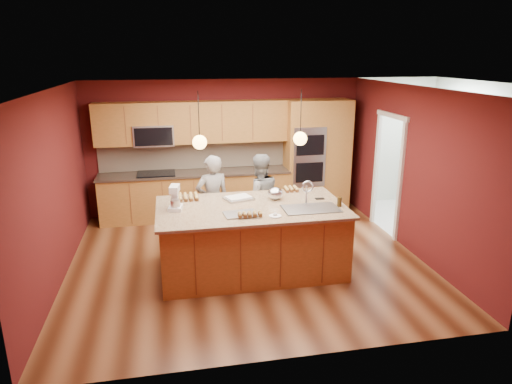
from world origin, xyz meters
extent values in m
plane|color=#46210F|center=(0.00, 0.00, 0.00)|extent=(5.50, 5.50, 0.00)
plane|color=silver|center=(0.00, 0.00, 2.70)|extent=(5.50, 5.50, 0.00)
plane|color=#4F1313|center=(0.00, 2.50, 1.35)|extent=(5.50, 0.00, 5.50)
plane|color=#4F1313|center=(0.00, -2.50, 1.35)|extent=(5.50, 0.00, 5.50)
plane|color=#4F1313|center=(-2.75, 0.00, 1.35)|extent=(0.00, 5.00, 5.00)
plane|color=#4F1313|center=(2.75, 0.00, 1.35)|extent=(0.00, 5.00, 5.00)
cube|color=olive|center=(-0.65, 2.20, 0.45)|extent=(3.70, 0.60, 0.90)
cube|color=#32241F|center=(-0.65, 2.19, 0.92)|extent=(3.74, 0.64, 0.04)
cube|color=beige|center=(-0.65, 2.48, 1.22)|extent=(3.70, 0.03, 0.56)
cube|color=olive|center=(-0.65, 2.32, 1.90)|extent=(3.70, 0.36, 0.80)
cube|color=black|center=(-1.40, 2.18, 0.94)|extent=(0.72, 0.52, 0.03)
cube|color=#9D9FA4|center=(-1.40, 2.30, 1.68)|extent=(0.76, 0.40, 0.40)
cube|color=olive|center=(1.60, 2.20, 1.15)|extent=(0.80, 0.60, 2.30)
cube|color=#9D9FA4|center=(1.60, 1.90, 1.20)|extent=(0.66, 0.04, 1.20)
cube|color=olive|center=(2.25, 2.20, 1.15)|extent=(0.50, 0.60, 2.30)
plane|color=beige|center=(3.65, 1.20, 0.00)|extent=(2.60, 2.60, 0.00)
plane|color=beige|center=(4.55, 1.20, 1.35)|extent=(0.00, 2.70, 2.70)
cube|color=white|center=(4.35, 1.20, 1.95)|extent=(0.35, 2.40, 0.75)
cylinder|color=black|center=(-0.70, -0.30, 2.35)|extent=(0.01, 0.01, 0.70)
sphere|color=#FFBA57|center=(-0.70, -0.30, 2.00)|extent=(0.20, 0.20, 0.20)
cylinder|color=black|center=(0.74, -0.30, 2.35)|extent=(0.01, 0.01, 0.70)
sphere|color=#FFBA57|center=(0.74, -0.30, 2.00)|extent=(0.20, 0.20, 0.20)
cube|color=olive|center=(0.02, -0.30, 0.49)|extent=(2.67, 1.44, 0.98)
cube|color=#D0BC8E|center=(0.02, -0.30, 1.00)|extent=(2.77, 1.54, 0.04)
cube|color=#9D9FA4|center=(0.85, -0.58, 0.94)|extent=(0.80, 0.47, 0.18)
imported|color=black|center=(-0.45, 0.72, 0.79)|extent=(0.65, 0.49, 1.59)
imported|color=gray|center=(0.34, 0.72, 0.79)|extent=(0.83, 0.69, 1.57)
cube|color=white|center=(-1.08, -0.25, 1.05)|extent=(0.23, 0.27, 0.06)
cube|color=white|center=(-1.08, -0.15, 1.20)|extent=(0.11, 0.09, 0.24)
cube|color=white|center=(-1.08, -0.23, 1.33)|extent=(0.16, 0.26, 0.09)
cylinder|color=silver|center=(-1.08, -0.29, 1.11)|extent=(0.14, 0.14, 0.13)
cube|color=#BBBCC2|center=(-0.11, 0.05, 1.03)|extent=(0.49, 0.42, 0.03)
cube|color=silver|center=(-0.11, 0.05, 1.05)|extent=(0.42, 0.35, 0.02)
cube|color=#9D9FA4|center=(-0.20, -0.64, 1.03)|extent=(0.48, 0.37, 0.02)
ellipsoid|color=silver|center=(0.44, -0.05, 1.11)|extent=(0.24, 0.24, 0.20)
cylinder|color=white|center=(0.27, -0.80, 1.03)|extent=(0.17, 0.17, 0.01)
cylinder|color=#322109|center=(1.29, -0.56, 1.09)|extent=(0.07, 0.07, 0.14)
cube|color=black|center=(1.12, -0.16, 1.02)|extent=(0.14, 0.08, 0.01)
cube|color=white|center=(4.23, 0.82, 0.45)|extent=(0.60, 0.61, 0.90)
cube|color=white|center=(4.22, 1.59, 0.55)|extent=(0.85, 0.87, 1.09)
camera|label=1|loc=(-1.12, -6.58, 3.18)|focal=32.00mm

